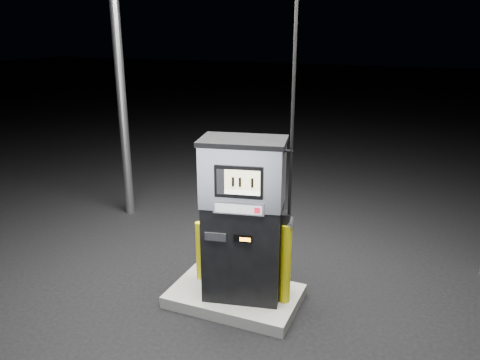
% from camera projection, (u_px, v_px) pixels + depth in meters
% --- Properties ---
extents(ground, '(80.00, 80.00, 0.00)m').
position_uv_depth(ground, '(235.00, 301.00, 5.95)').
color(ground, black).
rests_on(ground, ground).
extents(pump_island, '(1.60, 1.00, 0.15)m').
position_uv_depth(pump_island, '(235.00, 296.00, 5.93)').
color(pump_island, slate).
rests_on(pump_island, ground).
extents(fuel_dispenser, '(1.14, 0.78, 4.12)m').
position_uv_depth(fuel_dispenser, '(243.00, 219.00, 5.51)').
color(fuel_dispenser, black).
rests_on(fuel_dispenser, pump_island).
extents(bollard_left, '(0.11, 0.11, 0.79)m').
position_uv_depth(bollard_left, '(200.00, 251.00, 6.09)').
color(bollard_left, '#C6BA0B').
rests_on(bollard_left, pump_island).
extents(bollard_right, '(0.14, 0.14, 1.01)m').
position_uv_depth(bollard_right, '(285.00, 264.00, 5.54)').
color(bollard_right, '#C6BA0B').
rests_on(bollard_right, pump_island).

